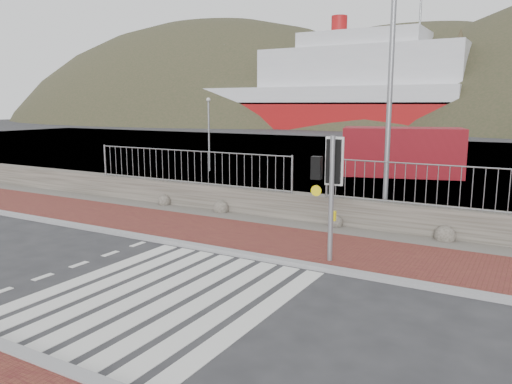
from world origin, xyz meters
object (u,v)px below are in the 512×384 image
Objects in this scene: traffic_signal_far at (330,172)px; shipping_container at (402,152)px; ferry at (322,94)px; streetlight at (397,58)px.

shipping_container is at bearing -84.57° from traffic_signal_far.
ferry reaches higher than shipping_container.
ferry is 8.20× the size of shipping_container.
shipping_container is (-2.18, 15.97, -0.94)m from traffic_signal_far.
ferry is at bearing 91.23° from streetlight.
ferry is 54.41m from shipping_container.
shipping_container is (-2.41, 11.37, -3.86)m from streetlight.
traffic_signal_far is 0.33× the size of streetlight.
streetlight is (26.99, -59.74, -0.23)m from ferry.
streetlight is 12.24m from shipping_container.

